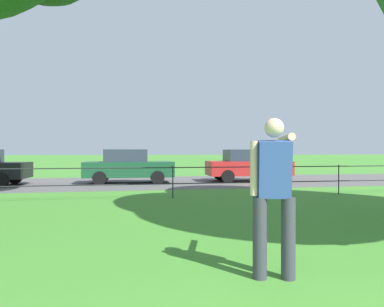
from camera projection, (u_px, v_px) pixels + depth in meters
street_strip at (158, 182)px, 16.46m from camera, size 80.00×6.97×0.01m
park_fence at (173, 176)px, 10.78m from camera, size 33.97×0.04×1.00m
person_thrower at (274, 192)px, 3.96m from camera, size 0.65×0.75×1.83m
car_dark_green_left at (129, 166)px, 15.90m from camera, size 4.03×1.88×1.54m
car_red_far_left at (248, 165)px, 16.96m from camera, size 4.05×1.90×1.54m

